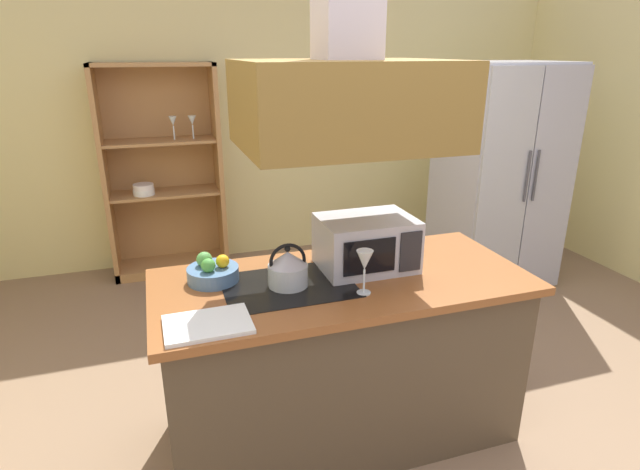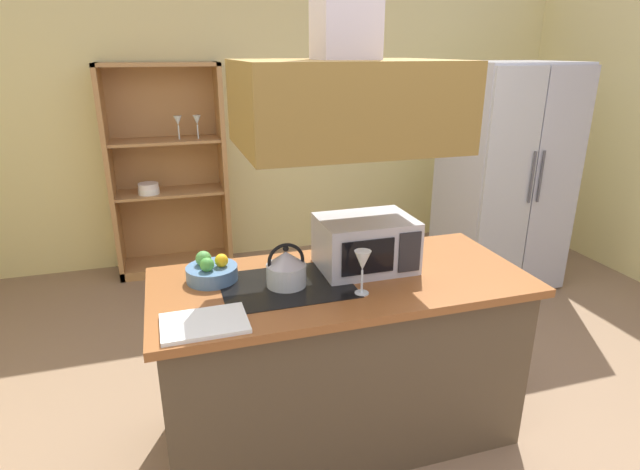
# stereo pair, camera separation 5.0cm
# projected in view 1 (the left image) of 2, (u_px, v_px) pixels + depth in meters

# --- Properties ---
(ground_plane) EXTENTS (7.80, 7.80, 0.00)m
(ground_plane) POSITION_uv_depth(u_px,v_px,m) (393.00, 449.00, 2.64)
(ground_plane) COLOR #866A4E
(wall_back) EXTENTS (6.00, 0.12, 2.70)m
(wall_back) POSITION_uv_depth(u_px,v_px,m) (261.00, 115.00, 4.86)
(wall_back) COLOR #E7DA8D
(wall_back) RESTS_ON ground
(kitchen_island) EXTENTS (1.80, 0.81, 0.90)m
(kitchen_island) POSITION_uv_depth(u_px,v_px,m) (341.00, 358.00, 2.62)
(kitchen_island) COLOR brown
(kitchen_island) RESTS_ON ground
(range_hood) EXTENTS (0.90, 0.70, 1.17)m
(range_hood) POSITION_uv_depth(u_px,v_px,m) (346.00, 80.00, 2.16)
(range_hood) COLOR olive
(refrigerator) EXTENTS (0.90, 0.77, 1.85)m
(refrigerator) POSITION_uv_depth(u_px,v_px,m) (499.00, 177.00, 4.34)
(refrigerator) COLOR silver
(refrigerator) RESTS_ON ground
(dish_cabinet) EXTENTS (1.00, 0.40, 1.83)m
(dish_cabinet) POSITION_uv_depth(u_px,v_px,m) (164.00, 183.00, 4.58)
(dish_cabinet) COLOR #AF7E48
(dish_cabinet) RESTS_ON ground
(kettle) EXTENTS (0.18, 0.18, 0.21)m
(kettle) POSITION_uv_depth(u_px,v_px,m) (288.00, 268.00, 2.36)
(kettle) COLOR #B4BFC0
(kettle) RESTS_ON kitchen_island
(cutting_board) EXTENTS (0.34, 0.25, 0.02)m
(cutting_board) POSITION_uv_depth(u_px,v_px,m) (208.00, 324.00, 2.04)
(cutting_board) COLOR white
(cutting_board) RESTS_ON kitchen_island
(microwave) EXTENTS (0.46, 0.35, 0.26)m
(microwave) POSITION_uv_depth(u_px,v_px,m) (366.00, 243.00, 2.55)
(microwave) COLOR #B7BABF
(microwave) RESTS_ON kitchen_island
(wine_glass_on_counter) EXTENTS (0.08, 0.08, 0.21)m
(wine_glass_on_counter) POSITION_uv_depth(u_px,v_px,m) (365.00, 262.00, 2.27)
(wine_glass_on_counter) COLOR silver
(wine_glass_on_counter) RESTS_ON kitchen_island
(fruit_bowl) EXTENTS (0.24, 0.24, 0.14)m
(fruit_bowl) POSITION_uv_depth(u_px,v_px,m) (213.00, 272.00, 2.42)
(fruit_bowl) COLOR #4C7299
(fruit_bowl) RESTS_ON kitchen_island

